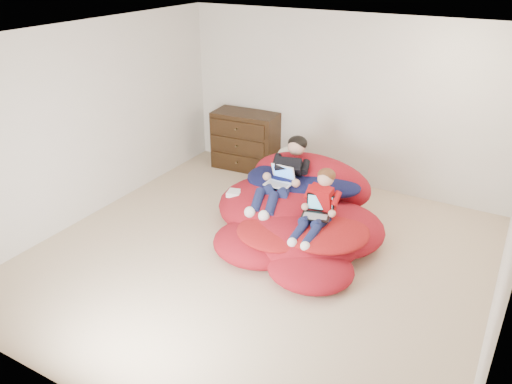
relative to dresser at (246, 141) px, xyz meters
name	(u,v)px	position (x,y,z in m)	size (l,w,h in m)	color
room_shell	(259,240)	(1.49, -2.22, -0.25)	(5.10, 5.10, 2.77)	#C5AD8C
dresser	(246,141)	(0.00, 0.00, 0.00)	(1.07, 0.62, 0.93)	black
beanbag_pile	(298,214)	(1.64, -1.48, -0.21)	(2.26, 2.36, 0.87)	#A7121F
cream_pillow	(292,157)	(1.12, -0.60, 0.15)	(0.44, 0.28, 0.28)	beige
older_boy	(285,172)	(1.33, -1.25, 0.21)	(0.45, 1.29, 0.71)	black
younger_boy	(319,204)	(2.03, -1.77, 0.16)	(0.31, 0.87, 0.69)	#AA0F12
laptop_white	(280,179)	(1.33, -1.38, 0.17)	(0.32, 0.30, 0.23)	silver
laptop_black	(318,210)	(2.03, -1.79, 0.09)	(0.36, 0.33, 0.24)	black
power_adapter	(234,193)	(0.81, -1.66, -0.05)	(0.17, 0.17, 0.06)	silver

